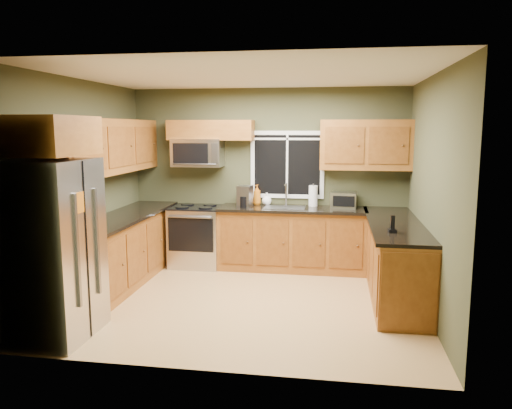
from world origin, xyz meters
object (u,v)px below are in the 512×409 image
(microwave, at_px, (198,153))
(soap_bottle_a, at_px, (257,195))
(coffee_maker, at_px, (245,197))
(paper_towel_roll, at_px, (313,196))
(soap_bottle_c, at_px, (267,199))
(toaster_oven, at_px, (344,200))
(range, at_px, (197,236))
(kettle, at_px, (243,196))
(refrigerator, at_px, (53,250))
(cordless_phone, at_px, (392,227))
(soap_bottle_b, at_px, (313,200))

(microwave, height_order, soap_bottle_a, microwave)
(coffee_maker, distance_m, soap_bottle_a, 0.31)
(paper_towel_roll, xyz_separation_m, soap_bottle_c, (-0.71, 0.02, -0.06))
(soap_bottle_a, bearing_deg, toaster_oven, -4.61)
(microwave, relative_size, toaster_oven, 1.95)
(range, distance_m, coffee_maker, 0.98)
(kettle, xyz_separation_m, soap_bottle_c, (0.35, 0.05, -0.04))
(coffee_maker, distance_m, kettle, 0.24)
(refrigerator, height_order, soap_bottle_c, refrigerator)
(microwave, height_order, cordless_phone, microwave)
(paper_towel_roll, xyz_separation_m, soap_bottle_b, (-0.01, 0.02, -0.06))
(toaster_oven, relative_size, cordless_phone, 1.98)
(toaster_oven, height_order, coffee_maker, coffee_maker)
(soap_bottle_c, bearing_deg, paper_towel_roll, -1.62)
(toaster_oven, xyz_separation_m, cordless_phone, (0.52, -1.70, -0.06))
(range, distance_m, toaster_oven, 2.29)
(toaster_oven, bearing_deg, soap_bottle_a, 175.39)
(refrigerator, height_order, coffee_maker, refrigerator)
(refrigerator, relative_size, soap_bottle_a, 5.91)
(toaster_oven, distance_m, soap_bottle_a, 1.31)
(soap_bottle_b, bearing_deg, coffee_maker, -164.13)
(soap_bottle_a, bearing_deg, microwave, -174.02)
(range, height_order, paper_towel_roll, paper_towel_roll)
(range, distance_m, soap_bottle_a, 1.12)
(soap_bottle_a, bearing_deg, paper_towel_roll, -1.34)
(refrigerator, relative_size, microwave, 2.37)
(refrigerator, distance_m, cordless_phone, 3.62)
(paper_towel_roll, bearing_deg, refrigerator, -129.36)
(range, bearing_deg, cordless_phone, -30.05)
(cordless_phone, bearing_deg, paper_towel_roll, 118.50)
(paper_towel_roll, relative_size, soap_bottle_c, 1.84)
(coffee_maker, distance_m, paper_towel_roll, 1.03)
(soap_bottle_b, height_order, cordless_phone, cordless_phone)
(refrigerator, bearing_deg, soap_bottle_b, 50.89)
(kettle, distance_m, cordless_phone, 2.68)
(kettle, distance_m, paper_towel_roll, 1.06)
(soap_bottle_b, distance_m, soap_bottle_c, 0.70)
(refrigerator, bearing_deg, range, 76.03)
(refrigerator, bearing_deg, cordless_phone, 19.25)
(microwave, bearing_deg, toaster_oven, -0.29)
(microwave, bearing_deg, kettle, 3.63)
(range, bearing_deg, soap_bottle_c, 12.38)
(coffee_maker, bearing_deg, kettle, 105.33)
(range, xyz_separation_m, cordless_phone, (2.73, -1.58, 0.53))
(paper_towel_roll, xyz_separation_m, soap_bottle_a, (-0.86, 0.02, -0.00))
(coffee_maker, height_order, paper_towel_roll, paper_towel_roll)
(coffee_maker, relative_size, soap_bottle_c, 1.72)
(range, bearing_deg, paper_towel_roll, 6.84)
(kettle, bearing_deg, microwave, -176.37)
(range, xyz_separation_m, paper_towel_roll, (1.76, 0.21, 0.63))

